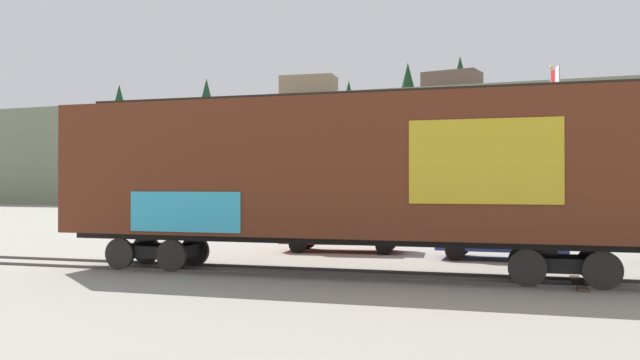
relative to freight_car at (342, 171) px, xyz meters
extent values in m
plane|color=gray|center=(-1.35, 0.00, -2.88)|extent=(260.00, 260.00, 0.00)
cube|color=#4C4742|center=(0.05, -0.72, -2.84)|extent=(59.85, 4.39, 0.08)
cube|color=#4C4742|center=(-0.05, 0.72, -2.84)|extent=(59.85, 4.39, 0.08)
cube|color=#423323|center=(6.06, 0.44, -2.84)|extent=(0.42, 2.51, 0.07)
cube|color=#5B2B19|center=(0.00, 0.00, 0.08)|extent=(16.47, 3.96, 3.70)
cube|color=#2D2823|center=(0.00, 0.00, 2.05)|extent=(15.48, 1.51, 0.24)
cube|color=gold|center=(3.95, -1.13, 0.17)|extent=(3.58, 0.29, 2.04)
cube|color=#33A5CC|center=(-3.96, -1.70, -1.13)|extent=(3.31, 0.27, 1.10)
cube|color=black|center=(0.00, 0.00, -1.88)|extent=(16.05, 2.68, 0.20)
cube|color=black|center=(-5.68, -0.41, -2.37)|extent=(2.18, 1.41, 0.36)
cylinder|color=black|center=(-6.48, -1.18, -2.42)|extent=(0.93, 0.19, 0.92)
cylinder|color=black|center=(-6.58, 0.25, -2.42)|extent=(0.93, 0.19, 0.92)
cylinder|color=black|center=(-4.78, -1.06, -2.42)|extent=(0.93, 0.19, 0.92)
cylinder|color=black|center=(-4.89, 0.37, -2.42)|extent=(0.93, 0.19, 0.92)
cube|color=black|center=(5.68, 0.41, -2.37)|extent=(2.18, 1.41, 0.36)
cylinder|color=black|center=(4.88, -0.37, -2.42)|extent=(0.93, 0.19, 0.92)
cylinder|color=black|center=(4.78, 1.07, -2.42)|extent=(0.93, 0.19, 0.92)
cylinder|color=black|center=(6.58, -0.25, -2.42)|extent=(0.93, 0.19, 0.92)
cylinder|color=black|center=(6.47, 1.19, -2.42)|extent=(0.93, 0.19, 0.92)
cylinder|color=silver|center=(5.25, 12.60, 0.85)|extent=(0.12, 0.12, 7.45)
sphere|color=#D8CC66|center=(5.25, 12.60, 4.66)|extent=(0.18, 0.18, 0.18)
cube|color=red|center=(5.42, 11.82, 4.03)|extent=(0.34, 1.45, 0.88)
cube|color=white|center=(5.50, 11.46, 4.03)|extent=(0.20, 0.73, 0.88)
cube|color=slate|center=(-1.35, 66.43, 3.15)|extent=(150.73, 41.35, 12.06)
cube|color=brown|center=(-5.59, 54.02, 10.49)|extent=(6.38, 4.58, 2.62)
cube|color=#8C725B|center=(-22.29, 54.02, 10.75)|extent=(6.62, 4.09, 3.14)
cone|color=#193D23|center=(-39.22, 59.47, 11.54)|extent=(2.36, 2.36, 4.72)
cone|color=#193D23|center=(-50.19, 55.33, 11.13)|extent=(1.95, 1.95, 3.91)
cone|color=#193D23|center=(-5.15, 57.00, 11.64)|extent=(2.46, 2.46, 4.92)
cone|color=#193D23|center=(-19.36, 60.21, 10.89)|extent=(1.71, 1.71, 3.42)
cone|color=#193D23|center=(-10.83, 55.70, 11.35)|extent=(2.17, 2.17, 4.34)
cube|color=#B21E1E|center=(-1.92, 5.98, -2.17)|extent=(4.86, 2.49, 0.77)
cube|color=#2D333D|center=(-2.00, 5.96, -1.41)|extent=(2.77, 1.97, 0.75)
cylinder|color=black|center=(-0.50, 7.06, -2.56)|extent=(0.67, 0.32, 0.64)
cylinder|color=black|center=(-0.23, 5.41, -2.56)|extent=(0.67, 0.32, 0.64)
cylinder|color=black|center=(-3.62, 6.54, -2.56)|extent=(0.67, 0.32, 0.64)
cylinder|color=black|center=(-3.34, 4.90, -2.56)|extent=(0.67, 0.32, 0.64)
cube|color=navy|center=(3.78, 5.43, -2.23)|extent=(4.24, 2.02, 0.66)
cube|color=#2D333D|center=(3.58, 5.43, -1.56)|extent=(2.25, 1.75, 0.68)
cylinder|color=black|center=(5.16, 6.37, -2.56)|extent=(0.65, 0.25, 0.64)
cylinder|color=black|center=(5.23, 4.61, -2.56)|extent=(0.65, 0.25, 0.64)
cylinder|color=black|center=(2.32, 6.26, -2.56)|extent=(0.65, 0.25, 0.64)
cylinder|color=black|center=(2.39, 4.50, -2.56)|extent=(0.65, 0.25, 0.64)
camera|label=1|loc=(5.71, -16.99, -0.39)|focal=36.56mm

